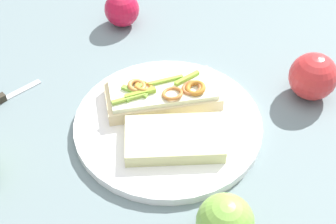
# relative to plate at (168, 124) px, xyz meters

# --- Properties ---
(ground_plane) EXTENTS (2.00, 2.00, 0.00)m
(ground_plane) POSITION_rel_plate_xyz_m (0.00, 0.00, -0.01)
(ground_plane) COLOR slate
(ground_plane) RESTS_ON ground
(plate) EXTENTS (0.30, 0.30, 0.01)m
(plate) POSITION_rel_plate_xyz_m (0.00, 0.00, 0.00)
(plate) COLOR white
(plate) RESTS_ON ground_plane
(sandwich) EXTENTS (0.20, 0.18, 0.04)m
(sandwich) POSITION_rel_plate_xyz_m (-0.03, -0.04, 0.02)
(sandwich) COLOR beige
(sandwich) RESTS_ON plate
(bread_slice_side) EXTENTS (0.16, 0.16, 0.02)m
(bread_slice_side) POSITION_rel_plate_xyz_m (0.03, 0.04, 0.02)
(bread_slice_side) COLOR beige
(bread_slice_side) RESTS_ON plate
(apple_1) EXTENTS (0.11, 0.11, 0.08)m
(apple_1) POSITION_rel_plate_xyz_m (-0.22, 0.12, 0.03)
(apple_1) COLOR red
(apple_1) RESTS_ON ground_plane
(apple_2) EXTENTS (0.08, 0.08, 0.07)m
(apple_2) POSITION_rel_plate_xyz_m (-0.15, -0.26, 0.03)
(apple_2) COLOR #B61433
(apple_2) RESTS_ON ground_plane
(apple_4) EXTENTS (0.10, 0.10, 0.07)m
(apple_4) POSITION_rel_plate_xyz_m (0.10, 0.18, 0.03)
(apple_4) COLOR #7AB143
(apple_4) RESTS_ON ground_plane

